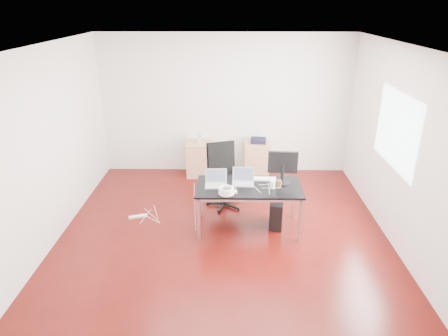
{
  "coord_description": "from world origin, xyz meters",
  "views": [
    {
      "loc": [
        0.1,
        -5.36,
        3.33
      ],
      "look_at": [
        0.0,
        0.55,
        0.85
      ],
      "focal_mm": 32.0,
      "sensor_mm": 36.0,
      "label": 1
    }
  ],
  "objects_px": {
    "office_chair": "(223,172)",
    "filing_cabinet_right": "(256,159)",
    "desk": "(249,189)",
    "filing_cabinet_left": "(200,159)",
    "pc_tower": "(276,213)"
  },
  "relations": [
    {
      "from": "desk",
      "to": "filing_cabinet_left",
      "type": "xyz_separation_m",
      "value": [
        -0.92,
        2.1,
        -0.33
      ]
    },
    {
      "from": "filing_cabinet_left",
      "to": "pc_tower",
      "type": "distance_m",
      "value": 2.43
    },
    {
      "from": "filing_cabinet_right",
      "to": "filing_cabinet_left",
      "type": "bearing_deg",
      "value": 180.0
    },
    {
      "from": "desk",
      "to": "filing_cabinet_left",
      "type": "height_order",
      "value": "desk"
    },
    {
      "from": "filing_cabinet_left",
      "to": "filing_cabinet_right",
      "type": "bearing_deg",
      "value": 0.0
    },
    {
      "from": "filing_cabinet_right",
      "to": "office_chair",
      "type": "bearing_deg",
      "value": -117.02
    },
    {
      "from": "filing_cabinet_left",
      "to": "pc_tower",
      "type": "xyz_separation_m",
      "value": [
        1.37,
        -2.0,
        -0.13
      ]
    },
    {
      "from": "office_chair",
      "to": "filing_cabinet_left",
      "type": "distance_m",
      "value": 1.4
    },
    {
      "from": "office_chair",
      "to": "pc_tower",
      "type": "relative_size",
      "value": 2.4
    },
    {
      "from": "filing_cabinet_left",
      "to": "filing_cabinet_right",
      "type": "relative_size",
      "value": 1.0
    },
    {
      "from": "desk",
      "to": "office_chair",
      "type": "xyz_separation_m",
      "value": [
        -0.41,
        0.82,
        -0.07
      ]
    },
    {
      "from": "office_chair",
      "to": "filing_cabinet_right",
      "type": "relative_size",
      "value": 1.54
    },
    {
      "from": "desk",
      "to": "filing_cabinet_left",
      "type": "distance_m",
      "value": 2.32
    },
    {
      "from": "desk",
      "to": "filing_cabinet_right",
      "type": "relative_size",
      "value": 2.29
    },
    {
      "from": "desk",
      "to": "filing_cabinet_right",
      "type": "bearing_deg",
      "value": 83.29
    }
  ]
}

